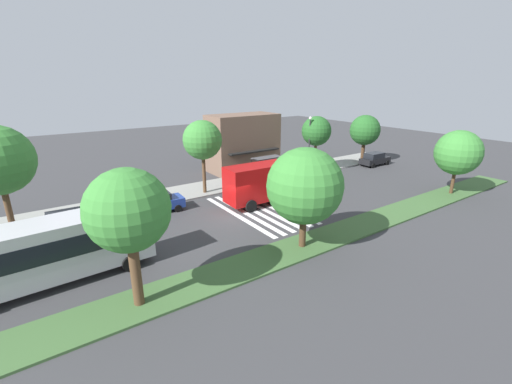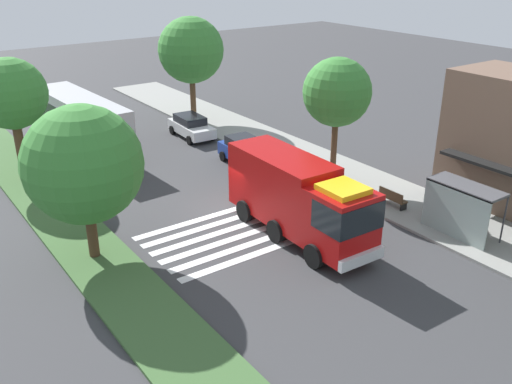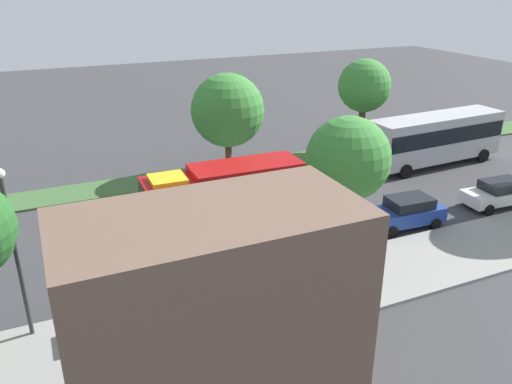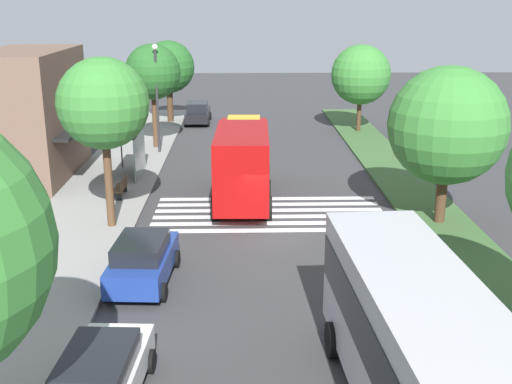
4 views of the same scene
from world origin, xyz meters
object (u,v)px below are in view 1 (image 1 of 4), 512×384
street_lamp (309,141)px  bus_stop_shelter (269,164)px  fire_hydrant (52,220)px  sidewalk_tree_west (202,140)px  median_tree_far_west (128,211)px  median_tree_center (458,153)px  sidewalk_tree_east (316,131)px  median_tree_west (305,186)px  transit_bus (51,248)px  parked_car_mid (158,202)px  fire_truck (271,180)px  bench_near_shelter (239,180)px  parked_car_east (375,159)px  parked_car_west (68,221)px  sidewalk_tree_far_east (365,130)px

street_lamp → bus_stop_shelter: bearing=172.5°
fire_hydrant → sidewalk_tree_west: bearing=2.1°
street_lamp → fire_hydrant: bearing=-179.8°
sidewalk_tree_west → median_tree_far_west: size_ratio=1.02×
median_tree_center → sidewalk_tree_east: bearing=109.0°
fire_hydrant → median_tree_west: bearing=-45.4°
transit_bus → bus_stop_shelter: bearing=-158.8°
parked_car_mid → sidewalk_tree_east: size_ratio=0.65×
sidewalk_tree_east → street_lamp: bearing=-164.9°
fire_truck → sidewalk_tree_west: bearing=126.2°
bus_stop_shelter → sidewalk_tree_west: bearing=-177.8°
bench_near_shelter → median_tree_center: size_ratio=0.25×
sidewalk_tree_east → fire_hydrant: size_ratio=9.57×
transit_bus → bench_near_shelter: 20.97m
median_tree_west → parked_car_east: bearing=26.9°
parked_car_west → bus_stop_shelter: 21.02m
parked_car_east → fire_hydrant: parked_car_east is taller
parked_car_west → parked_car_mid: 6.98m
street_lamp → fire_hydrant: (-27.21, -0.10, -3.60)m
median_tree_far_west → median_tree_west: (11.11, 0.00, -0.76)m
sidewalk_tree_west → street_lamp: bearing=-1.7°
bench_near_shelter → sidewalk_tree_east: size_ratio=0.24×
bench_near_shelter → fire_hydrant: (-17.76, -0.84, -0.10)m
parked_car_mid → bench_near_shelter: (9.86, 2.54, -0.29)m
fire_truck → median_tree_far_west: (-14.92, -8.64, 3.09)m
sidewalk_tree_far_east → median_tree_west: size_ratio=0.93×
parked_car_mid → sidewalk_tree_far_east: 30.25m
parked_car_east → bench_near_shelter: size_ratio=2.82×
sidewalk_tree_east → median_tree_west: (-15.04, -14.35, -0.61)m
fire_truck → median_tree_center: (16.19, -8.64, 2.17)m
transit_bus → sidewalk_tree_west: bearing=-148.5°
transit_bus → median_tree_west: (14.29, -4.76, 2.24)m
median_tree_far_west → fire_hydrant: median_tree_far_west is taller
parked_car_mid → median_tree_west: 13.91m
sidewalk_tree_east → bench_near_shelter: bearing=178.2°
median_tree_far_west → sidewalk_tree_far_east: bearing=22.1°
parked_car_mid → fire_hydrant: bearing=171.3°
bench_near_shelter → sidewalk_tree_far_east: bearing=-1.0°
parked_car_mid → parked_car_east: bearing=3.4°
transit_bus → median_tree_far_west: bearing=121.1°
sidewalk_tree_far_east → transit_bus: bearing=-166.0°
parked_car_west → median_tree_west: 17.97m
sidewalk_tree_west → bench_near_shelter: bearing=4.6°
transit_bus → parked_car_mid: bearing=-141.8°
transit_bus → sidewalk_tree_far_east: 39.73m
sidewalk_tree_far_east → fire_hydrant: bearing=-179.2°
parked_car_east → parked_car_west: bearing=-179.9°
median_tree_west → median_tree_center: 20.00m
parked_car_west → parked_car_east: bearing=3.2°
fire_truck → sidewalk_tree_far_east: sidewalk_tree_far_east is taller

